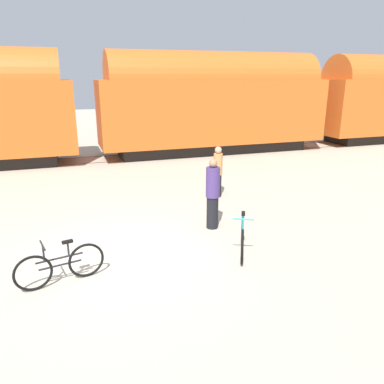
{
  "coord_description": "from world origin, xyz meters",
  "views": [
    {
      "loc": [
        -0.97,
        -7.64,
        3.82
      ],
      "look_at": [
        1.82,
        0.66,
        1.1
      ],
      "focal_mm": 35.0,
      "sensor_mm": 36.0,
      "label": 1
    }
  ],
  "objects_px": {
    "freight_train": "(86,104)",
    "bicycle_teal": "(242,236)",
    "bicycle_black": "(60,266)",
    "person_in_tan": "(218,171)",
    "person_in_purple": "(213,194)"
  },
  "relations": [
    {
      "from": "bicycle_teal",
      "to": "bicycle_black",
      "type": "relative_size",
      "value": 0.94
    },
    {
      "from": "bicycle_black",
      "to": "person_in_purple",
      "type": "bearing_deg",
      "value": 23.75
    },
    {
      "from": "person_in_purple",
      "to": "bicycle_teal",
      "type": "bearing_deg",
      "value": -83.68
    },
    {
      "from": "person_in_tan",
      "to": "freight_train",
      "type": "bearing_deg",
      "value": 27.39
    },
    {
      "from": "freight_train",
      "to": "person_in_purple",
      "type": "height_order",
      "value": "freight_train"
    },
    {
      "from": "freight_train",
      "to": "bicycle_black",
      "type": "distance_m",
      "value": 11.55
    },
    {
      "from": "freight_train",
      "to": "bicycle_teal",
      "type": "distance_m",
      "value": 11.66
    },
    {
      "from": "bicycle_teal",
      "to": "person_in_purple",
      "type": "distance_m",
      "value": 1.65
    },
    {
      "from": "freight_train",
      "to": "person_in_tan",
      "type": "distance_m",
      "value": 8.2
    },
    {
      "from": "person_in_purple",
      "to": "person_in_tan",
      "type": "xyz_separation_m",
      "value": [
        1.15,
        2.44,
        -0.08
      ]
    },
    {
      "from": "freight_train",
      "to": "person_in_purple",
      "type": "relative_size",
      "value": 26.65
    },
    {
      "from": "bicycle_teal",
      "to": "person_in_purple",
      "type": "bearing_deg",
      "value": 93.9
    },
    {
      "from": "bicycle_black",
      "to": "freight_train",
      "type": "bearing_deg",
      "value": 83.35
    },
    {
      "from": "freight_train",
      "to": "bicycle_teal",
      "type": "height_order",
      "value": "freight_train"
    },
    {
      "from": "freight_train",
      "to": "bicycle_black",
      "type": "height_order",
      "value": "freight_train"
    }
  ]
}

